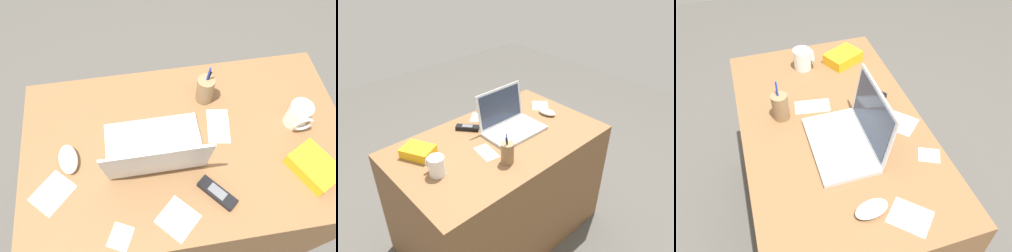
% 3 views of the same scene
% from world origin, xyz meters
% --- Properties ---
extents(ground_plane, '(6.00, 6.00, 0.00)m').
position_xyz_m(ground_plane, '(0.00, 0.00, 0.00)').
color(ground_plane, '#4C4944').
extents(desk, '(1.21, 0.72, 0.73)m').
position_xyz_m(desk, '(0.00, 0.00, 0.37)').
color(desk, brown).
rests_on(desk, ground).
extents(laptop, '(0.35, 0.26, 0.24)m').
position_xyz_m(laptop, '(0.12, 0.04, 0.78)').
color(laptop, silver).
rests_on(laptop, desk).
extents(computer_mouse, '(0.08, 0.13, 0.03)m').
position_xyz_m(computer_mouse, '(0.43, 0.01, 0.75)').
color(computer_mouse, white).
rests_on(computer_mouse, desk).
extents(coffee_mug_white, '(0.08, 0.09, 0.10)m').
position_xyz_m(coffee_mug_white, '(-0.42, -0.02, 0.78)').
color(coffee_mug_white, white).
rests_on(coffee_mug_white, desk).
extents(cordless_phone, '(0.12, 0.13, 0.03)m').
position_xyz_m(cordless_phone, '(-0.06, 0.21, 0.74)').
color(cordless_phone, black).
rests_on(cordless_phone, desk).
extents(pen_holder, '(0.07, 0.07, 0.18)m').
position_xyz_m(pen_holder, '(-0.10, -0.19, 0.79)').
color(pen_holder, olive).
rests_on(pen_holder, desk).
extents(snack_bag, '(0.18, 0.20, 0.05)m').
position_xyz_m(snack_bag, '(-0.41, 0.17, 0.76)').
color(snack_bag, '#F2AD19').
rests_on(snack_bag, desk).
extents(paper_note_near_laptop, '(0.10, 0.16, 0.00)m').
position_xyz_m(paper_note_near_laptop, '(-0.13, -0.05, 0.73)').
color(paper_note_near_laptop, white).
rests_on(paper_note_near_laptop, desk).
extents(paper_note_left, '(0.09, 0.10, 0.00)m').
position_xyz_m(paper_note_left, '(0.27, 0.29, 0.73)').
color(paper_note_left, white).
rests_on(paper_note_left, desk).
extents(paper_note_right, '(0.16, 0.16, 0.00)m').
position_xyz_m(paper_note_right, '(0.08, 0.27, 0.73)').
color(paper_note_right, white).
rests_on(paper_note_right, desk).
extents(paper_note_front, '(0.17, 0.17, 0.00)m').
position_xyz_m(paper_note_front, '(0.48, 0.12, 0.73)').
color(paper_note_front, white).
rests_on(paper_note_front, desk).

